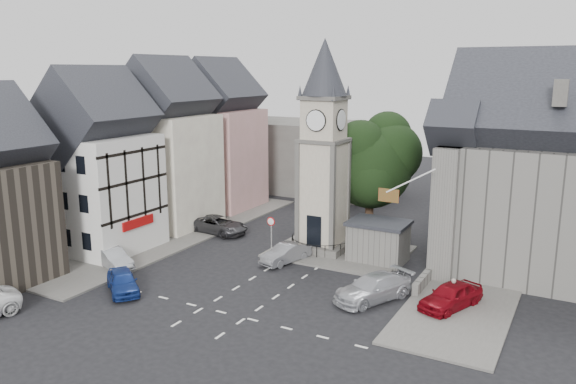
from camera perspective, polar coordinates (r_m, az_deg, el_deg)
The scene contains 23 objects.
ground at distance 38.11m, azimuth -1.71°, elevation -9.15°, with size 120.00×120.00×0.00m, color black.
pavement_west at distance 49.59m, azimuth -10.73°, elevation -4.15°, with size 6.00×30.00×0.14m, color #595651.
pavement_east at distance 41.42m, azimuth 18.83°, elevation -7.95°, with size 6.00×26.00×0.14m, color #595651.
central_island at distance 44.18m, azimuth 5.27°, elevation -6.03°, with size 10.00×8.00×0.16m, color #595651.
road_markings at distance 33.86m, azimuth -6.53°, elevation -12.09°, with size 20.00×8.00×0.01m, color silver.
clock_tower at distance 42.94m, azimuth 3.63°, elevation 4.50°, with size 4.86×4.86×16.25m.
stone_shelter at distance 42.15m, azimuth 9.16°, elevation -4.95°, with size 4.30×3.30×3.08m.
town_tree at distance 46.92m, azimuth 8.44°, elevation 3.64°, with size 7.20×7.20×10.80m.
warning_sign_post at distance 43.44m, azimuth -1.75°, elevation -3.61°, with size 0.70×0.19×2.85m.
terrace_pink at distance 57.83m, azimuth -7.02°, elevation 4.92°, with size 8.10×7.60×12.80m.
terrace_cream at distance 51.61m, azimuth -12.20°, elevation 3.84°, with size 8.10×7.60×12.80m.
terrace_tudor at distance 46.00m, azimuth -18.68°, elevation 1.96°, with size 8.10×7.60×12.00m.
backdrop_west at distance 66.54m, azimuth 1.54°, elevation 3.73°, with size 20.00×10.00×8.00m, color #4C4944.
east_building at distance 42.33m, azimuth 24.92°, elevation 0.70°, with size 14.40×11.40×12.60m.
east_boundary_wall at distance 43.64m, azimuth 15.71°, elevation -6.17°, with size 0.40×16.00×0.90m, color slate.
flagpole at distance 36.64m, azimuth 12.32°, elevation 1.10°, with size 3.68×0.10×2.74m.
car_west_blue at distance 37.80m, azimuth -16.45°, elevation -8.70°, with size 1.69×4.20×1.43m, color navy.
car_west_silver at distance 42.54m, azimuth -17.37°, elevation -6.43°, with size 1.46×4.17×1.37m, color #A3A6AB.
car_west_grey at distance 49.21m, azimuth -7.10°, elevation -3.33°, with size 2.49×5.39×1.50m, color #323235.
car_island_silver at distance 41.57m, azimuth -0.25°, elevation -6.27°, with size 1.47×4.21×1.39m, color gray.
car_island_east at distance 35.48m, azimuth 8.64°, elevation -9.60°, with size 2.21×5.43×1.58m, color #B2B4BB.
car_east_red at distance 35.30m, azimuth 16.22°, elevation -10.08°, with size 1.87×4.65×1.58m, color maroon.
pedestrian at distance 35.69m, azimuth 16.39°, elevation -9.71°, with size 0.64×0.42×1.74m, color #A49488.
Camera 1 is at (18.00, -30.55, 13.97)m, focal length 35.00 mm.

